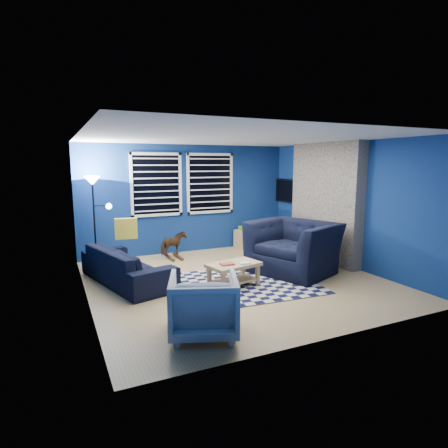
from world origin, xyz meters
name	(u,v)px	position (x,y,z in m)	size (l,w,h in m)	color
floor	(236,280)	(0.00, 0.00, 0.00)	(5.00, 5.00, 0.00)	tan
ceiling	(236,138)	(0.00, 0.00, 2.50)	(5.00, 5.00, 0.00)	white
wall_back	(188,199)	(0.00, 2.50, 1.25)	(5.00, 5.00, 0.00)	navy
wall_left	(83,220)	(-2.50, 0.00, 1.25)	(5.00, 5.00, 0.00)	navy
wall_right	(347,205)	(2.50, 0.00, 1.25)	(5.00, 5.00, 0.00)	navy
fireplace	(325,205)	(2.36, 0.50, 1.20)	(0.65, 2.00, 2.50)	gray
window_left	(157,185)	(-0.75, 2.46, 1.60)	(1.17, 0.06, 1.42)	black
window_right	(210,183)	(0.55, 2.46, 1.60)	(1.17, 0.06, 1.42)	black
tv	(288,191)	(2.45, 2.00, 1.40)	(0.07, 1.00, 0.58)	black
rug	(239,284)	(-0.04, -0.23, 0.01)	(2.50, 2.00, 0.02)	black
sofa	(127,265)	(-1.78, 0.70, 0.31)	(0.84, 2.14, 0.62)	black
armchair_big	(293,247)	(1.23, -0.01, 0.49)	(1.31, 1.50, 0.97)	black
armchair_bent	(204,305)	(-1.32, -1.76, 0.38)	(0.80, 0.83, 0.75)	gray
rocking_horse	(173,244)	(-0.54, 1.98, 0.33)	(0.61, 0.28, 0.51)	#472E17
coffee_table	(234,270)	(-0.20, -0.32, 0.30)	(0.96, 0.68, 0.44)	tan
cabinet	(247,238)	(1.43, 2.25, 0.24)	(0.60, 0.45, 0.54)	tan
floor_lamp	(94,193)	(-2.13, 2.03, 1.49)	(0.50, 0.30, 1.82)	black
throw_pillow	(126,229)	(-1.63, 1.49, 0.83)	(0.42, 0.13, 0.40)	yellow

